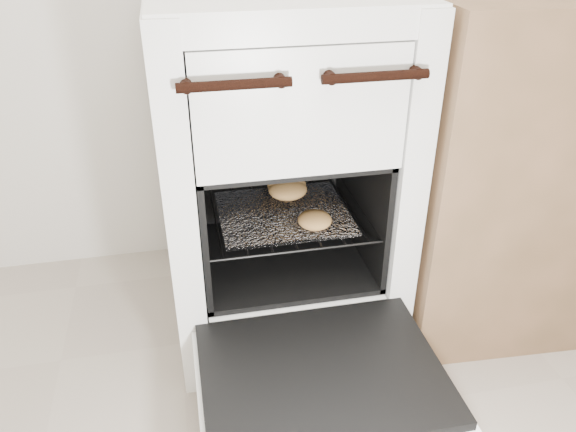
# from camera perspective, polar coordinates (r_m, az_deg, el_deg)

# --- Properties ---
(stove) EXTENTS (0.61, 0.68, 0.94)m
(stove) POSITION_cam_1_polar(r_m,az_deg,el_deg) (1.56, -1.12, 4.27)
(stove) COLOR white
(stove) RESTS_ON ground
(oven_door) EXTENTS (0.55, 0.43, 0.04)m
(oven_door) POSITION_cam_1_polar(r_m,az_deg,el_deg) (1.30, 3.43, -15.86)
(oven_door) COLOR black
(oven_door) RESTS_ON stove
(oven_rack) EXTENTS (0.45, 0.43, 0.01)m
(oven_rack) POSITION_cam_1_polar(r_m,az_deg,el_deg) (1.54, -0.62, 0.48)
(oven_rack) COLOR black
(oven_rack) RESTS_ON stove
(foil_sheet) EXTENTS (0.35, 0.31, 0.01)m
(foil_sheet) POSITION_cam_1_polar(r_m,az_deg,el_deg) (1.52, -0.47, 0.31)
(foil_sheet) COLOR white
(foil_sheet) RESTS_ON oven_rack
(baked_rolls) EXTENTS (0.17, 0.33, 0.05)m
(baked_rolls) POSITION_cam_1_polar(r_m,az_deg,el_deg) (1.56, 0.44, 2.33)
(baked_rolls) COLOR #B58148
(baked_rolls) RESTS_ON foil_sheet
(counter) EXTENTS (0.97, 0.68, 0.94)m
(counter) POSITION_cam_1_polar(r_m,az_deg,el_deg) (1.82, 25.12, 5.53)
(counter) COLOR brown
(counter) RESTS_ON ground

